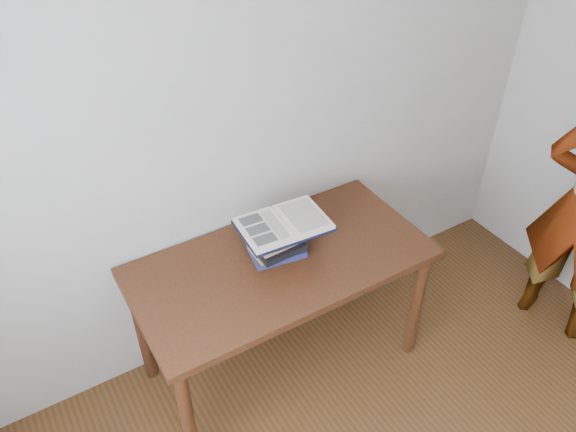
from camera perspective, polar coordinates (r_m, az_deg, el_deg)
desk at (r=2.69m, az=-0.67°, el=-6.00°), size 1.40×0.70×0.75m
book_stack at (r=2.60m, az=-1.17°, el=-2.83°), size 0.27×0.22×0.15m
open_book at (r=2.56m, az=-0.44°, el=-0.82°), size 0.42×0.31×0.03m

